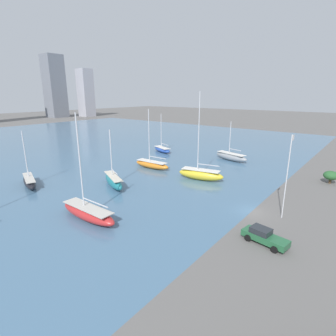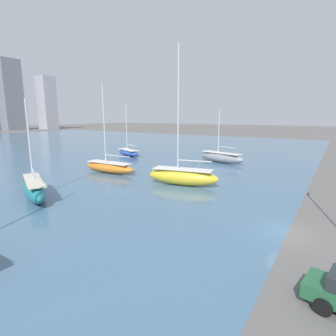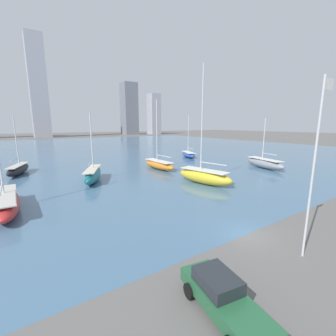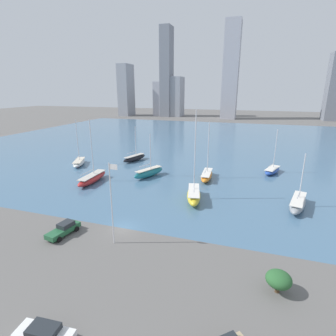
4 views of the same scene
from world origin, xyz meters
The scene contains 12 objects.
ground_plane centered at (0.00, 0.00, 0.00)m, with size 500.00×500.00×0.00m, color #605E5B.
harbor_water centered at (0.00, 70.00, 0.00)m, with size 180.00×140.00×0.00m.
flag_pole centered at (0.70, -4.00, 6.27)m, with size 1.24×0.14×11.56m.
distant_city_skyline centered at (-7.53, 168.62, 24.06)m, with size 176.40×24.01×64.89m.
sailboat_orange centered at (8.19, 26.93, 0.93)m, with size 2.73×9.41×13.38m.
sailboat_blue centered at (23.24, 36.34, 0.80)m, with size 5.13×8.17×11.08m.
sailboat_teal centered at (-5.47, 24.14, 1.09)m, with size 5.64×9.11×10.43m.
sailboat_gray centered at (26.40, 15.90, 1.01)m, with size 4.69×9.99×9.91m.
sailboat_yellow centered at (7.97, 13.67, 1.17)m, with size 4.42×9.50×17.01m.
sailboat_black centered at (-15.02, 36.61, 0.92)m, with size 4.64×9.11×10.19m.
sailboat_red centered at (-16.31, 16.57, 1.00)m, with size 2.71×10.56×14.30m.
parked_pickup_green centered at (-7.39, -4.26, 0.89)m, with size 2.70×5.39×1.76m.
Camera 3 is at (-14.51, -10.39, 8.72)m, focal length 24.00 mm.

